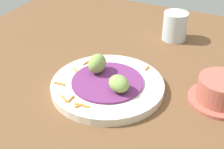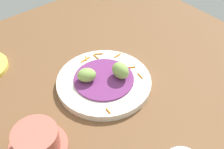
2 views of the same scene
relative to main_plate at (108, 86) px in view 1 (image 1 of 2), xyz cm
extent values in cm
cube|color=brown|center=(-0.02, 3.79, -1.97)|extent=(110.00, 110.00, 2.00)
cylinder|color=silver|center=(0.00, 0.00, 0.00)|extent=(26.94, 26.94, 1.94)
cylinder|color=#702D6B|center=(0.00, 0.00, 1.23)|extent=(17.05, 17.05, 0.53)
cylinder|color=orange|center=(-4.32, -9.39, 1.17)|extent=(0.40, 2.33, 0.40)
cylinder|color=orange|center=(-1.02, -10.31, 1.17)|extent=(3.40, 0.64, 0.40)
cylinder|color=orange|center=(-9.82, -5.57, 1.17)|extent=(2.75, 0.64, 0.40)
cylinder|color=orange|center=(-8.96, 5.49, 1.17)|extent=(0.84, 2.47, 0.40)
cylinder|color=orange|center=(-9.18, 1.05, 1.17)|extent=(2.80, 1.87, 0.40)
cylinder|color=orange|center=(-1.55, -10.70, 1.17)|extent=(1.33, 1.92, 0.40)
cylinder|color=orange|center=(-5.82, -9.98, 1.17)|extent=(2.51, 1.84, 0.40)
cylinder|color=orange|center=(6.31, 9.80, 1.17)|extent=(0.57, 1.86, 0.40)
ellipsoid|color=#84A851|center=(4.02, -2.46, 3.36)|extent=(6.69, 6.38, 3.72)
ellipsoid|color=#84A851|center=(-4.02, 2.46, 3.84)|extent=(4.14, 5.44, 4.67)
cylinder|color=#B75B4C|center=(24.83, 6.73, -0.57)|extent=(13.91, 13.91, 0.80)
cylinder|color=#B75B4C|center=(24.83, 6.73, 2.44)|extent=(10.51, 10.51, 5.21)
cylinder|color=silver|center=(6.58, 33.13, 3.35)|extent=(7.38, 7.38, 8.63)
camera|label=1|loc=(27.54, -55.02, 43.03)|focal=50.46mm
camera|label=2|loc=(35.05, 46.15, 57.13)|focal=45.67mm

